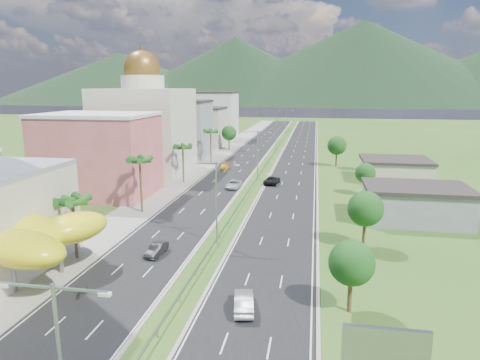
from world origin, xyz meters
The scene contains 34 objects.
ground centered at (0.00, 0.00, 0.00)m, with size 500.00×500.00×0.00m, color #2D5119.
road_left centered at (-7.50, 90.00, 0.02)m, with size 11.00×260.00×0.04m, color black.
road_right centered at (7.50, 90.00, 0.02)m, with size 11.00×260.00×0.04m, color black.
sidewalk_left centered at (-17.00, 90.00, 0.06)m, with size 7.00×260.00×0.12m, color gray.
median_guardrail centered at (0.00, 71.99, 0.62)m, with size 0.10×216.06×0.76m.
streetlight_median_b centered at (0.00, 10.00, 6.75)m, with size 6.04×0.25×11.00m.
streetlight_median_c centered at (0.00, 50.00, 6.75)m, with size 6.04×0.25×11.00m.
streetlight_median_d centered at (0.00, 95.00, 6.75)m, with size 6.04×0.25×11.00m.
streetlight_median_e centered at (0.00, 140.00, 6.75)m, with size 6.04×0.25×11.00m.
lime_canopy centered at (-20.00, -4.00, 4.99)m, with size 18.00×15.00×7.40m.
pink_shophouse centered at (-28.00, 32.00, 7.50)m, with size 20.00×15.00×15.00m, color #B7554B.
domed_building centered at (-28.00, 55.00, 11.35)m, with size 20.00×20.00×28.70m.
midrise_grey centered at (-27.00, 80.00, 8.00)m, with size 16.00×15.00×16.00m, color slate.
midrise_beige centered at (-27.00, 102.00, 6.50)m, with size 16.00×15.00×13.00m, color #BDAE9C.
midrise_white centered at (-27.00, 125.00, 9.00)m, with size 16.00×15.00×18.00m, color silver.
billboard centered at (17.00, -18.00, 4.42)m, with size 5.20×0.35×6.20m.
shed_near centered at (28.00, 25.00, 2.50)m, with size 15.00×10.00×5.00m, color slate.
shed_far centered at (30.00, 55.00, 2.20)m, with size 14.00×12.00×4.40m, color #BDAE9C.
palm_tree_b centered at (-15.50, 2.00, 7.06)m, with size 3.60×3.60×8.10m.
palm_tree_c centered at (-15.50, 22.00, 8.50)m, with size 3.60×3.60×9.60m.
palm_tree_d centered at (-15.50, 45.00, 7.54)m, with size 3.60×3.60×8.60m.
palm_tree_e centered at (-15.50, 70.00, 8.31)m, with size 3.60×3.60×9.40m.
leafy_tree_lfar centered at (-15.50, 95.00, 5.58)m, with size 4.90×4.90×8.05m.
leafy_tree_ra centered at (16.00, -5.00, 4.78)m, with size 4.20×4.20×6.90m.
leafy_tree_rb centered at (19.00, 12.00, 5.18)m, with size 4.55×4.55×7.47m.
leafy_tree_rc centered at (22.00, 40.00, 4.37)m, with size 3.85×3.85×6.33m.
leafy_tree_rd centered at (18.00, 70.00, 5.58)m, with size 4.90×4.90×8.05m.
mountain_ridge centered at (60.00, 450.00, 0.00)m, with size 860.00×140.00×90.00m, color black, non-canonical shape.
car_dark_left centered at (-6.46, 4.88, 0.75)m, with size 1.51×4.32×1.42m, color black.
car_silver_mid_left centered at (-3.75, 41.58, 0.83)m, with size 2.61×5.66×1.57m, color #B7B9BF.
car_yellow_far_left centered at (-9.81, 61.67, 0.76)m, with size 2.03×4.99×1.45m, color gold.
car_silver_right centered at (6.36, -6.48, 0.86)m, with size 1.75×5.01×1.65m, color #AAAEB2.
car_dark_far_right centered at (3.56, 46.96, 0.86)m, with size 2.71×5.88×1.63m, color black.
motorcycle centered at (-9.90, -6.59, 0.68)m, with size 0.60×1.99×1.27m, color black.
Camera 1 is at (12.31, -42.32, 20.35)m, focal length 32.00 mm.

